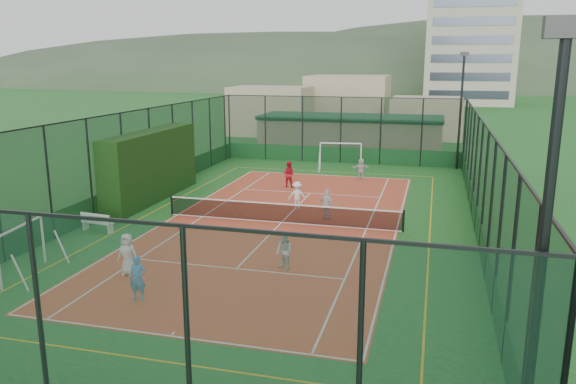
# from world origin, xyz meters

# --- Properties ---
(ground) EXTENTS (300.00, 300.00, 0.00)m
(ground) POSITION_xyz_m (0.00, 0.00, 0.00)
(ground) COLOR #1E5823
(ground) RESTS_ON ground
(court_slab) EXTENTS (11.17, 23.97, 0.01)m
(court_slab) POSITION_xyz_m (0.00, 0.00, 0.01)
(court_slab) COLOR #BB4829
(court_slab) RESTS_ON ground
(tennis_net) EXTENTS (11.67, 0.12, 1.06)m
(tennis_net) POSITION_xyz_m (0.00, 0.00, 0.53)
(tennis_net) COLOR black
(tennis_net) RESTS_ON ground
(perimeter_fence) EXTENTS (18.12, 34.12, 5.00)m
(perimeter_fence) POSITION_xyz_m (0.00, 0.00, 2.50)
(perimeter_fence) COLOR black
(perimeter_fence) RESTS_ON ground
(floodlight_se) EXTENTS (0.60, 0.26, 8.25)m
(floodlight_se) POSITION_xyz_m (8.60, -16.60, 4.12)
(floodlight_se) COLOR black
(floodlight_se) RESTS_ON ground
(floodlight_ne) EXTENTS (0.60, 0.26, 8.25)m
(floodlight_ne) POSITION_xyz_m (8.60, 16.60, 4.12)
(floodlight_ne) COLOR black
(floodlight_ne) RESTS_ON ground
(clubhouse) EXTENTS (15.20, 7.20, 3.15)m
(clubhouse) POSITION_xyz_m (0.00, 22.00, 1.57)
(clubhouse) COLOR tan
(clubhouse) RESTS_ON ground
(apartment_tower) EXTENTS (15.00, 12.00, 30.00)m
(apartment_tower) POSITION_xyz_m (12.00, 82.00, 15.00)
(apartment_tower) COLOR beige
(apartment_tower) RESTS_ON ground
(distant_hills) EXTENTS (200.00, 60.00, 24.00)m
(distant_hills) POSITION_xyz_m (0.00, 150.00, 0.00)
(distant_hills) COLOR #384C33
(distant_hills) RESTS_ON ground
(hedge_left) EXTENTS (1.33, 8.83, 3.86)m
(hedge_left) POSITION_xyz_m (-8.30, 2.73, 1.93)
(hedge_left) COLOR black
(hedge_left) RESTS_ON ground
(white_bench) EXTENTS (1.67, 0.66, 0.91)m
(white_bench) POSITION_xyz_m (-7.80, -3.48, 0.46)
(white_bench) COLOR white
(white_bench) RESTS_ON ground
(futsal_goal_near) EXTENTS (2.96, 1.23, 1.85)m
(futsal_goal_near) POSITION_xyz_m (-7.29, -8.95, 0.93)
(futsal_goal_near) COLOR white
(futsal_goal_near) RESTS_ON ground
(futsal_goal_far) EXTENTS (3.09, 1.25, 1.94)m
(futsal_goal_far) POSITION_xyz_m (0.51, 14.01, 0.97)
(futsal_goal_far) COLOR white
(futsal_goal_far) RESTS_ON ground
(child_near_left) EXTENTS (0.76, 0.50, 1.55)m
(child_near_left) POSITION_xyz_m (-3.63, -7.94, 0.78)
(child_near_left) COLOR silver
(child_near_left) RESTS_ON court_slab
(child_near_mid) EXTENTS (0.60, 0.44, 1.51)m
(child_near_mid) POSITION_xyz_m (-2.12, -9.88, 0.77)
(child_near_mid) COLOR #4685C7
(child_near_mid) RESTS_ON court_slab
(child_near_right) EXTENTS (0.89, 0.87, 1.45)m
(child_near_right) POSITION_xyz_m (1.77, -6.05, 0.73)
(child_near_right) COLOR silver
(child_near_right) RESTS_ON court_slab
(child_far_left) EXTENTS (1.04, 0.76, 1.45)m
(child_far_left) POSITION_xyz_m (0.09, 2.80, 0.74)
(child_far_left) COLOR white
(child_far_left) RESTS_ON court_slab
(child_far_right) EXTENTS (0.94, 0.69, 1.48)m
(child_far_right) POSITION_xyz_m (2.00, 1.20, 0.75)
(child_far_right) COLOR white
(child_far_right) RESTS_ON court_slab
(child_far_back) EXTENTS (1.33, 0.82, 1.36)m
(child_far_back) POSITION_xyz_m (2.33, 11.41, 0.69)
(child_far_back) COLOR silver
(child_far_back) RESTS_ON court_slab
(coach) EXTENTS (0.84, 0.68, 1.61)m
(coach) POSITION_xyz_m (-1.68, 7.76, 0.81)
(coach) COLOR red
(coach) RESTS_ON court_slab
(tennis_balls) EXTENTS (4.69, 1.22, 0.07)m
(tennis_balls) POSITION_xyz_m (-1.75, 1.24, 0.04)
(tennis_balls) COLOR #CCE033
(tennis_balls) RESTS_ON court_slab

